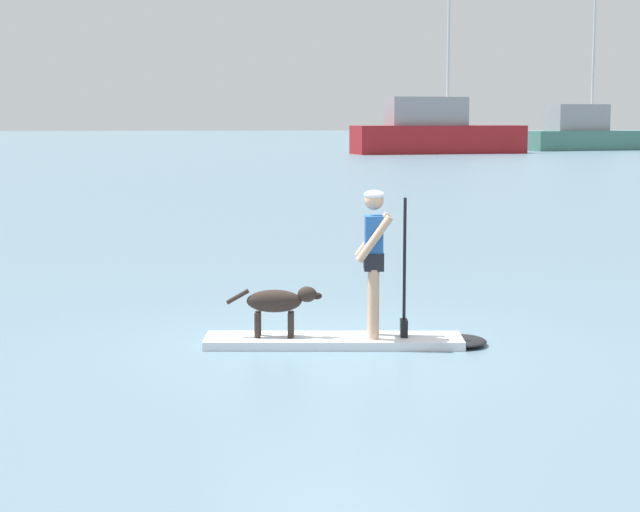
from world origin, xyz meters
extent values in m
plane|color=slate|center=(0.00, 0.00, 0.00)|extent=(400.00, 400.00, 0.00)
cube|color=silver|center=(0.00, 0.00, 0.05)|extent=(3.00, 1.13, 0.10)
ellipsoid|color=black|center=(1.45, -0.23, 0.05)|extent=(0.65, 0.72, 0.10)
cylinder|color=tan|center=(0.47, 0.06, 0.50)|extent=(0.12, 0.12, 0.79)
cylinder|color=tan|center=(0.42, -0.20, 0.50)|extent=(0.12, 0.12, 0.79)
cube|color=black|center=(0.45, -0.07, 0.97)|extent=(0.27, 0.39, 0.20)
cube|color=#2659A5|center=(0.45, -0.07, 1.19)|extent=(0.25, 0.37, 0.60)
sphere|color=tan|center=(0.45, -0.07, 1.66)|extent=(0.22, 0.22, 0.22)
ellipsoid|color=white|center=(0.45, -0.07, 1.72)|extent=(0.23, 0.23, 0.11)
cylinder|color=tan|center=(0.48, 0.12, 1.24)|extent=(0.43, 0.16, 0.54)
cylinder|color=tan|center=(0.42, -0.26, 1.24)|extent=(0.43, 0.16, 0.54)
cylinder|color=black|center=(0.79, -0.13, 0.89)|extent=(0.04, 0.04, 1.59)
cube|color=black|center=(0.79, -0.13, 0.20)|extent=(0.11, 0.19, 0.20)
ellipsoid|color=#2D231E|center=(-0.67, 0.11, 0.51)|extent=(0.66, 0.32, 0.26)
ellipsoid|color=#2D231E|center=(-0.30, 0.05, 0.59)|extent=(0.24, 0.19, 0.18)
ellipsoid|color=black|center=(-0.19, 0.03, 0.57)|extent=(0.13, 0.10, 0.08)
cylinder|color=#2D231E|center=(-1.08, 0.17, 0.56)|extent=(0.27, 0.09, 0.18)
cylinder|color=#2D231E|center=(-0.47, 0.15, 0.24)|extent=(0.07, 0.07, 0.28)
cylinder|color=#2D231E|center=(-0.49, 0.00, 0.24)|extent=(0.07, 0.07, 0.28)
cylinder|color=#2D231E|center=(-0.84, 0.21, 0.24)|extent=(0.07, 0.07, 0.28)
cylinder|color=#2D231E|center=(-0.87, 0.06, 0.24)|extent=(0.07, 0.07, 0.28)
cube|color=maroon|center=(18.43, 63.31, 1.00)|extent=(12.73, 4.36, 2.01)
cube|color=gray|center=(17.50, 63.31, 3.02)|extent=(5.82, 2.88, 2.02)
cylinder|color=silver|center=(19.06, 63.31, 7.05)|extent=(0.20, 0.20, 10.08)
cylinder|color=silver|center=(17.50, 63.31, 3.21)|extent=(4.36, 0.59, 0.14)
cube|color=#3F7266|center=(32.03, 69.33, 0.77)|extent=(10.49, 5.16, 1.53)
cube|color=gray|center=(31.27, 69.33, 2.57)|extent=(4.90, 3.33, 2.07)
cylinder|color=silver|center=(32.53, 69.33, 6.87)|extent=(0.20, 0.20, 10.67)
cylinder|color=silver|center=(31.27, 69.33, 2.73)|extent=(3.48, 0.76, 0.14)
camera|label=1|loc=(-2.02, -11.84, 2.58)|focal=60.24mm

